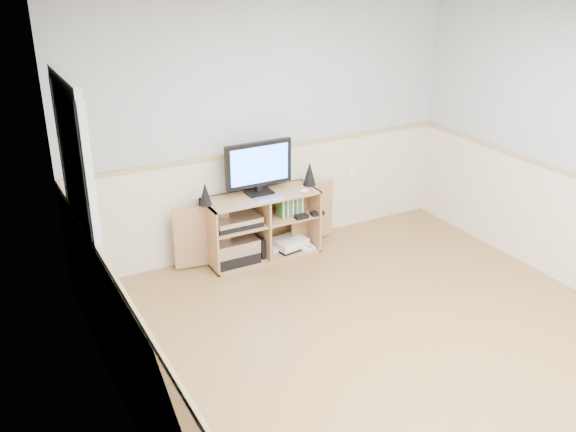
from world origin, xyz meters
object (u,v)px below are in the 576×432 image
object	(u,v)px
keyboard	(270,199)
game_consoles	(288,244)
media_cabinet	(260,223)
monitor	(259,166)

from	to	relation	value
keyboard	game_consoles	distance (m)	0.66
game_consoles	media_cabinet	bearing A→B (deg)	167.42
media_cabinet	keyboard	distance (m)	0.38
monitor	media_cabinet	bearing A→B (deg)	90.00
media_cabinet	keyboard	bearing A→B (deg)	-84.14
monitor	game_consoles	xyz separation A→B (m)	(0.29, -0.06, -0.86)
media_cabinet	keyboard	world-z (taller)	keyboard
media_cabinet	game_consoles	bearing A→B (deg)	-12.58
monitor	game_consoles	world-z (taller)	monitor
media_cabinet	game_consoles	world-z (taller)	media_cabinet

